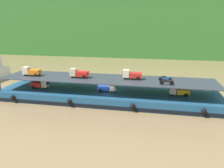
{
  "coord_description": "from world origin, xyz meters",
  "views": [
    {
      "loc": [
        7.33,
        -31.36,
        11.35
      ],
      "look_at": [
        0.86,
        0.0,
        2.7
      ],
      "focal_mm": 35.68,
      "sensor_mm": 36.0,
      "label": 1
    }
  ],
  "objects": [
    {
      "name": "ground_plane",
      "position": [
        0.0,
        0.0,
        0.0
      ],
      "size": [
        400.0,
        400.0,
        0.0
      ],
      "primitive_type": "plane",
      "color": "olive"
    },
    {
      "name": "mini_truck_lower_aft",
      "position": [
        0.21,
        -0.22,
        2.19
      ],
      "size": [
        2.75,
        1.22,
        1.38
      ],
      "color": "#1E47B7",
      "rests_on": "cargo_barge"
    },
    {
      "name": "mini_truck_upper_mid",
      "position": [
        -4.19,
        -0.32,
        4.19
      ],
      "size": [
        2.79,
        1.29,
        1.38
      ],
      "color": "red",
      "rests_on": "cargo_rack"
    },
    {
      "name": "mini_truck_lower_mid",
      "position": [
        10.51,
        0.11,
        2.19
      ],
      "size": [
        2.79,
        1.29,
        1.38
      ],
      "color": "gold",
      "rests_on": "cargo_barge"
    },
    {
      "name": "motorcycle_upper_port",
      "position": [
        8.69,
        -1.92,
        3.93
      ],
      "size": [
        1.9,
        0.55,
        0.87
      ],
      "color": "black",
      "rests_on": "cargo_rack"
    },
    {
      "name": "mini_truck_upper_stern",
      "position": [
        -11.96,
        -0.52,
        4.19
      ],
      "size": [
        2.79,
        1.29,
        1.38
      ],
      "color": "orange",
      "rests_on": "cargo_rack"
    },
    {
      "name": "cargo_rack",
      "position": [
        0.0,
        0.0,
        3.44
      ],
      "size": [
        31.7,
        6.41,
        2.0
      ],
      "color": "#2D333D",
      "rests_on": "cargo_barge"
    },
    {
      "name": "cargo_barge",
      "position": [
        0.0,
        -0.02,
        0.75
      ],
      "size": [
        33.3,
        7.76,
        1.5
      ],
      "color": "navy",
      "rests_on": "ground"
    },
    {
      "name": "motorcycle_upper_centre",
      "position": [
        8.57,
        0.0,
        3.93
      ],
      "size": [
        1.9,
        0.55,
        0.87
      ],
      "color": "black",
      "rests_on": "cargo_rack"
    },
    {
      "name": "mini_truck_upper_fore",
      "position": [
        3.76,
        0.35,
        4.19
      ],
      "size": [
        2.78,
        1.27,
        1.38
      ],
      "color": "red",
      "rests_on": "cargo_rack"
    },
    {
      "name": "mini_truck_lower_stern",
      "position": [
        -10.59,
        -0.47,
        2.19
      ],
      "size": [
        2.78,
        1.26,
        1.38
      ],
      "color": "red",
      "rests_on": "cargo_barge"
    }
  ]
}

